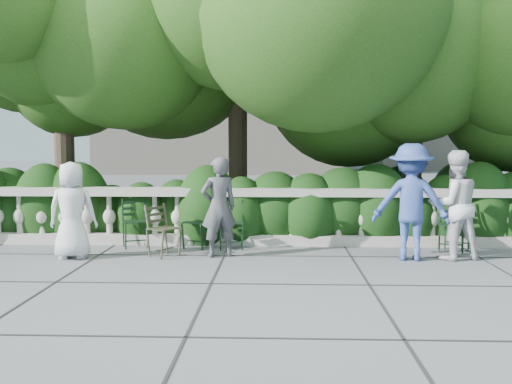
{
  "coord_description": "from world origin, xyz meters",
  "views": [
    {
      "loc": [
        0.34,
        -8.08,
        1.79
      ],
      "look_at": [
        0.0,
        1.0,
        1.0
      ],
      "focal_mm": 40.0,
      "sensor_mm": 36.0,
      "label": 1
    }
  ],
  "objects_px": {
    "chair_a": "(137,249)",
    "chair_e": "(456,251)",
    "chair_b": "(232,251)",
    "chair_c": "(193,250)",
    "person_casual_man": "(454,205)",
    "chair_d": "(451,253)",
    "person_businessman": "(72,210)",
    "person_older_blue": "(411,202)",
    "person_woman_grey": "(219,207)",
    "chair_weathered": "(170,258)"
  },
  "relations": [
    {
      "from": "chair_c",
      "to": "person_casual_man",
      "type": "xyz_separation_m",
      "value": [
        4.11,
        -0.6,
        0.84
      ]
    },
    {
      "from": "chair_a",
      "to": "person_businessman",
      "type": "relative_size",
      "value": 0.56
    },
    {
      "from": "person_casual_man",
      "to": "chair_c",
      "type": "bearing_deg",
      "value": -19.61
    },
    {
      "from": "person_woman_grey",
      "to": "person_older_blue",
      "type": "distance_m",
      "value": 2.95
    },
    {
      "from": "chair_d",
      "to": "person_casual_man",
      "type": "relative_size",
      "value": 0.5
    },
    {
      "from": "chair_d",
      "to": "chair_weathered",
      "type": "xyz_separation_m",
      "value": [
        -4.48,
        -0.55,
        0.0
      ]
    },
    {
      "from": "chair_e",
      "to": "person_older_blue",
      "type": "distance_m",
      "value": 1.46
    },
    {
      "from": "chair_a",
      "to": "chair_e",
      "type": "distance_m",
      "value": 5.33
    },
    {
      "from": "chair_a",
      "to": "chair_d",
      "type": "bearing_deg",
      "value": -23.29
    },
    {
      "from": "person_businessman",
      "to": "person_casual_man",
      "type": "bearing_deg",
      "value": 177.96
    },
    {
      "from": "chair_c",
      "to": "chair_weathered",
      "type": "height_order",
      "value": "same"
    },
    {
      "from": "chair_c",
      "to": "person_casual_man",
      "type": "bearing_deg",
      "value": 13.72
    },
    {
      "from": "person_woman_grey",
      "to": "chair_a",
      "type": "bearing_deg",
      "value": -45.02
    },
    {
      "from": "chair_a",
      "to": "chair_weathered",
      "type": "height_order",
      "value": "same"
    },
    {
      "from": "chair_e",
      "to": "chair_b",
      "type": "bearing_deg",
      "value": -157.73
    },
    {
      "from": "chair_d",
      "to": "person_casual_man",
      "type": "height_order",
      "value": "person_casual_man"
    },
    {
      "from": "chair_e",
      "to": "person_casual_man",
      "type": "height_order",
      "value": "person_casual_man"
    },
    {
      "from": "person_casual_man",
      "to": "chair_e",
      "type": "bearing_deg",
      "value": -123.24
    },
    {
      "from": "person_businessman",
      "to": "person_older_blue",
      "type": "bearing_deg",
      "value": 177.54
    },
    {
      "from": "person_older_blue",
      "to": "person_businessman",
      "type": "bearing_deg",
      "value": 9.58
    },
    {
      "from": "chair_weathered",
      "to": "person_casual_man",
      "type": "distance_m",
      "value": 4.44
    },
    {
      "from": "chair_c",
      "to": "person_woman_grey",
      "type": "bearing_deg",
      "value": -26.15
    },
    {
      "from": "chair_d",
      "to": "chair_e",
      "type": "relative_size",
      "value": 1.0
    },
    {
      "from": "chair_a",
      "to": "chair_weathered",
      "type": "bearing_deg",
      "value": -66.69
    },
    {
      "from": "chair_b",
      "to": "chair_c",
      "type": "bearing_deg",
      "value": 170.57
    },
    {
      "from": "person_casual_man",
      "to": "person_older_blue",
      "type": "xyz_separation_m",
      "value": [
        -0.67,
        -0.06,
        0.05
      ]
    },
    {
      "from": "chair_b",
      "to": "person_casual_man",
      "type": "bearing_deg",
      "value": -14.38
    },
    {
      "from": "chair_weathered",
      "to": "person_woman_grey",
      "type": "height_order",
      "value": "person_woman_grey"
    },
    {
      "from": "chair_b",
      "to": "chair_d",
      "type": "height_order",
      "value": "same"
    },
    {
      "from": "chair_a",
      "to": "chair_e",
      "type": "xyz_separation_m",
      "value": [
        5.33,
        0.01,
        0.0
      ]
    },
    {
      "from": "chair_b",
      "to": "person_woman_grey",
      "type": "xyz_separation_m",
      "value": [
        -0.16,
        -0.51,
        0.79
      ]
    },
    {
      "from": "chair_b",
      "to": "person_casual_man",
      "type": "height_order",
      "value": "person_casual_man"
    },
    {
      "from": "chair_e",
      "to": "chair_a",
      "type": "bearing_deg",
      "value": -158.98
    },
    {
      "from": "chair_b",
      "to": "chair_e",
      "type": "xyz_separation_m",
      "value": [
        3.72,
        0.09,
        0.0
      ]
    },
    {
      "from": "chair_a",
      "to": "chair_d",
      "type": "distance_m",
      "value": 5.19
    },
    {
      "from": "chair_weathered",
      "to": "chair_a",
      "type": "bearing_deg",
      "value": 83.71
    },
    {
      "from": "chair_d",
      "to": "person_woman_grey",
      "type": "bearing_deg",
      "value": -158.54
    },
    {
      "from": "chair_c",
      "to": "person_businessman",
      "type": "distance_m",
      "value": 2.06
    },
    {
      "from": "chair_d",
      "to": "chair_b",
      "type": "bearing_deg",
      "value": -166.34
    },
    {
      "from": "chair_a",
      "to": "person_businessman",
      "type": "bearing_deg",
      "value": -156.11
    },
    {
      "from": "chair_d",
      "to": "person_businessman",
      "type": "xyz_separation_m",
      "value": [
        -5.98,
        -0.64,
        0.75
      ]
    },
    {
      "from": "person_businessman",
      "to": "person_older_blue",
      "type": "relative_size",
      "value": 0.84
    },
    {
      "from": "chair_a",
      "to": "person_older_blue",
      "type": "bearing_deg",
      "value": -30.39
    },
    {
      "from": "chair_d",
      "to": "chair_c",
      "type": "bearing_deg",
      "value": -166.77
    },
    {
      "from": "chair_weathered",
      "to": "person_businessman",
      "type": "height_order",
      "value": "person_businessman"
    },
    {
      "from": "chair_d",
      "to": "person_casual_man",
      "type": "distance_m",
      "value": 0.97
    },
    {
      "from": "person_woman_grey",
      "to": "person_casual_man",
      "type": "distance_m",
      "value": 3.62
    },
    {
      "from": "person_businessman",
      "to": "chair_e",
      "type": "bearing_deg",
      "value": -176.13
    },
    {
      "from": "chair_b",
      "to": "chair_e",
      "type": "distance_m",
      "value": 3.72
    },
    {
      "from": "person_businessman",
      "to": "chair_a",
      "type": "bearing_deg",
      "value": -138.32
    }
  ]
}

